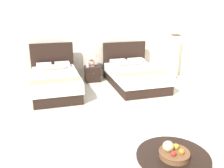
# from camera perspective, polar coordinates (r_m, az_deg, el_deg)

# --- Properties ---
(ground_plane) EXTENTS (9.74, 10.16, 0.02)m
(ground_plane) POSITION_cam_1_polar(r_m,az_deg,el_deg) (5.28, 1.27, -8.23)
(ground_plane) COLOR beige
(wall_back) EXTENTS (9.74, 0.12, 2.85)m
(wall_back) POSITION_cam_1_polar(r_m,az_deg,el_deg) (7.96, -5.70, 11.64)
(wall_back) COLOR white
(wall_back) RESTS_ON ground
(bed_near_window) EXTENTS (1.25, 2.05, 1.21)m
(bed_near_window) POSITION_cam_1_polar(r_m,az_deg,el_deg) (6.84, -12.96, 0.54)
(bed_near_window) COLOR black
(bed_near_window) RESTS_ON ground
(bed_near_corner) EXTENTS (1.42, 2.13, 1.14)m
(bed_near_corner) POSITION_cam_1_polar(r_m,az_deg,el_deg) (7.30, 5.27, 1.90)
(bed_near_corner) COLOR black
(bed_near_corner) RESTS_ON ground
(nightstand) EXTENTS (0.45, 0.44, 0.47)m
(nightstand) POSITION_cam_1_polar(r_m,az_deg,el_deg) (7.70, -4.61, 2.39)
(nightstand) COLOR black
(nightstand) RESTS_ON ground
(table_lamp) EXTENTS (0.33, 0.33, 0.41)m
(table_lamp) POSITION_cam_1_polar(r_m,az_deg,el_deg) (7.60, -4.74, 6.02)
(table_lamp) COLOR #D39A8D
(table_lamp) RESTS_ON nightstand
(vase) EXTENTS (0.10, 0.10, 0.14)m
(vase) POSITION_cam_1_polar(r_m,az_deg,el_deg) (7.56, -5.62, 4.43)
(vase) COLOR #B4B9C8
(vase) RESTS_ON nightstand
(coffee_table) EXTENTS (0.97, 0.97, 0.44)m
(coffee_table) POSITION_cam_1_polar(r_m,az_deg,el_deg) (3.53, 13.85, -17.04)
(coffee_table) COLOR black
(coffee_table) RESTS_ON ground
(fruit_bowl) EXTENTS (0.40, 0.40, 0.21)m
(fruit_bowl) POSITION_cam_1_polar(r_m,az_deg,el_deg) (3.41, 14.03, -15.13)
(fruit_bowl) COLOR brown
(fruit_bowl) RESTS_ON coffee_table
(floor_lamp_corner) EXTENTS (0.24, 0.24, 1.39)m
(floor_lamp_corner) POSITION_cam_1_polar(r_m,az_deg,el_deg) (8.23, 14.23, 6.23)
(floor_lamp_corner) COLOR #3C2B19
(floor_lamp_corner) RESTS_ON ground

